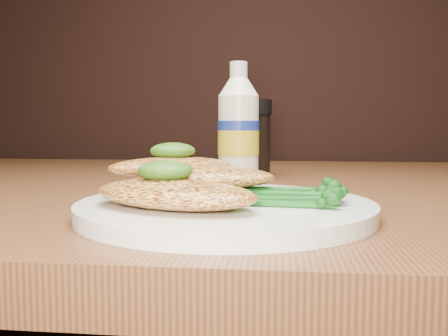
# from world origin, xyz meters

# --- Properties ---
(plate) EXTENTS (0.25, 0.25, 0.01)m
(plate) POSITION_xyz_m (0.09, 0.80, 0.76)
(plate) COLOR white
(plate) RESTS_ON dining_table
(chicken_front) EXTENTS (0.16, 0.12, 0.02)m
(chicken_front) POSITION_xyz_m (0.05, 0.76, 0.77)
(chicken_front) COLOR #EAB14A
(chicken_front) RESTS_ON plate
(chicken_mid) EXTENTS (0.14, 0.09, 0.02)m
(chicken_mid) POSITION_xyz_m (0.06, 0.82, 0.78)
(chicken_mid) COLOR #EAB14A
(chicken_mid) RESTS_ON plate
(chicken_back) EXTENTS (0.13, 0.11, 0.02)m
(chicken_back) POSITION_xyz_m (0.03, 0.84, 0.79)
(chicken_back) COLOR #EAB14A
(chicken_back) RESTS_ON plate
(pesto_front) EXTENTS (0.06, 0.05, 0.02)m
(pesto_front) POSITION_xyz_m (0.04, 0.77, 0.79)
(pesto_front) COLOR #103808
(pesto_front) RESTS_ON chicken_front
(pesto_back) EXTENTS (0.05, 0.05, 0.02)m
(pesto_back) POSITION_xyz_m (0.03, 0.84, 0.80)
(pesto_back) COLOR #103808
(pesto_back) RESTS_ON chicken_back
(broccolini_bundle) EXTENTS (0.14, 0.13, 0.02)m
(broccolini_bundle) POSITION_xyz_m (0.13, 0.80, 0.77)
(broccolini_bundle) COLOR #135819
(broccolini_bundle) RESTS_ON plate
(mayo_bottle) EXTENTS (0.08, 0.08, 0.16)m
(mayo_bottle) POSITION_xyz_m (0.07, 1.07, 0.83)
(mayo_bottle) COLOR white
(mayo_bottle) RESTS_ON dining_table
(pepper_grinder) EXTENTS (0.06, 0.06, 0.11)m
(pepper_grinder) POSITION_xyz_m (0.10, 1.13, 0.81)
(pepper_grinder) COLOR black
(pepper_grinder) RESTS_ON dining_table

